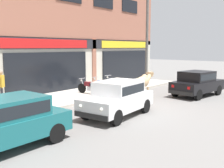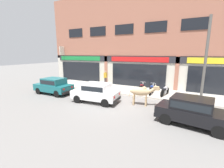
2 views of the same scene
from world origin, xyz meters
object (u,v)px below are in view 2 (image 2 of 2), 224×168
object	(u,v)px
cow	(142,92)
utility_pole	(205,61)
motorcycle_2	(165,91)
pedestrian	(105,76)
motorcycle_0	(141,88)
car_2	(96,92)
motorcycle_1	(152,90)
car_0	(192,110)
car_1	(54,85)

from	to	relation	value
cow	utility_pole	distance (m)	4.85
motorcycle_2	pedestrian	world-z (taller)	pedestrian
pedestrian	motorcycle_0	bearing A→B (deg)	-17.24
car_2	motorcycle_1	world-z (taller)	car_2
motorcycle_1	utility_pole	world-z (taller)	utility_pole
car_2	motorcycle_1	size ratio (longest dim) A/B	2.05
car_2	pedestrian	size ratio (longest dim) A/B	2.32
utility_pole	motorcycle_2	bearing A→B (deg)	162.62
car_0	motorcycle_1	distance (m)	5.56
motorcycle_1	utility_pole	distance (m)	4.60
car_0	car_1	world-z (taller)	same
motorcycle_0	pedestrian	world-z (taller)	pedestrian
cow	utility_pole	world-z (taller)	utility_pole
car_0	car_2	xyz separation A→B (m)	(-6.47, 0.87, 0.00)
cow	motorcycle_1	size ratio (longest dim) A/B	1.18
car_1	motorcycle_0	xyz separation A→B (m)	(7.15, 3.65, -0.28)
cow	motorcycle_0	distance (m)	3.22
motorcycle_0	pedestrian	size ratio (longest dim) A/B	1.13
cow	car_1	xyz separation A→B (m)	(-8.04, -0.59, -0.19)
motorcycle_0	utility_pole	distance (m)	5.44
car_0	motorcycle_2	world-z (taller)	car_0
pedestrian	utility_pole	distance (m)	9.77
car_1	motorcycle_1	size ratio (longest dim) A/B	2.00
motorcycle_0	pedestrian	bearing A→B (deg)	162.76
car_0	car_1	size ratio (longest dim) A/B	1.04
car_0	motorcycle_0	xyz separation A→B (m)	(-4.07, 4.77, -0.28)
motorcycle_1	utility_pole	bearing A→B (deg)	-11.73
motorcycle_1	pedestrian	bearing A→B (deg)	164.12
cow	motorcycle_1	distance (m)	2.94
motorcycle_2	pedestrian	xyz separation A→B (m)	(-6.67, 1.54, 0.60)
motorcycle_1	car_0	bearing A→B (deg)	-56.19
pedestrian	utility_pole	xyz separation A→B (m)	(9.26, -2.35, 2.01)
car_1	motorcycle_2	bearing A→B (deg)	20.93
car_1	motorcycle_2	size ratio (longest dim) A/B	2.02
cow	car_0	bearing A→B (deg)	-28.37
motorcycle_2	cow	bearing A→B (deg)	-112.25
car_0	pedestrian	size ratio (longest dim) A/B	2.36
car_2	car_1	bearing A→B (deg)	176.96
motorcycle_0	utility_pole	xyz separation A→B (m)	(4.69, -0.93, 2.61)
car_0	car_2	bearing A→B (deg)	172.33
car_0	motorcycle_0	bearing A→B (deg)	130.43
car_0	motorcycle_1	world-z (taller)	car_0
car_0	motorcycle_2	distance (m)	5.07
car_2	motorcycle_2	xyz separation A→B (m)	(4.49, 3.79, -0.28)
pedestrian	car_1	bearing A→B (deg)	-116.85
cow	utility_pole	bearing A→B (deg)	29.27
motorcycle_0	motorcycle_1	bearing A→B (deg)	-9.27
car_2	motorcycle_0	distance (m)	4.59
motorcycle_1	motorcycle_2	distance (m)	1.11
car_1	pedestrian	world-z (taller)	pedestrian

